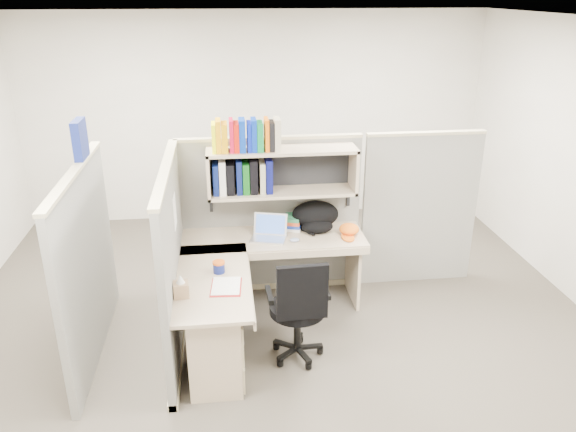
{
  "coord_description": "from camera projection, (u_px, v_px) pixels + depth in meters",
  "views": [
    {
      "loc": [
        -0.44,
        -4.3,
        2.94
      ],
      "look_at": [
        0.1,
        0.25,
        1.07
      ],
      "focal_mm": 35.0,
      "sensor_mm": 36.0,
      "label": 1
    }
  ],
  "objects": [
    {
      "name": "backpack",
      "position": [
        316.0,
        217.0,
        5.47
      ],
      "size": [
        0.54,
        0.46,
        0.27
      ],
      "primitive_type": null,
      "rotation": [
        0.0,
        0.0,
        0.25
      ],
      "color": "black",
      "rests_on": "desk"
    },
    {
      "name": "mouse",
      "position": [
        295.0,
        240.0,
        5.25
      ],
      "size": [
        0.1,
        0.07,
        0.03
      ],
      "primitive_type": "ellipsoid",
      "rotation": [
        0.0,
        0.0,
        -0.1
      ],
      "color": "#8594BD",
      "rests_on": "desk"
    },
    {
      "name": "book_stack",
      "position": [
        293.0,
        221.0,
        5.56
      ],
      "size": [
        0.26,
        0.3,
        0.13
      ],
      "primitive_type": null,
      "rotation": [
        0.0,
        0.0,
        -0.31
      ],
      "color": "gray",
      "rests_on": "desk"
    },
    {
      "name": "task_chair",
      "position": [
        298.0,
        325.0,
        4.65
      ],
      "size": [
        0.52,
        0.48,
        0.98
      ],
      "color": "black",
      "rests_on": "ground"
    },
    {
      "name": "laptop",
      "position": [
        268.0,
        228.0,
        5.26
      ],
      "size": [
        0.39,
        0.39,
        0.23
      ],
      "primitive_type": null,
      "rotation": [
        0.0,
        0.0,
        -0.28
      ],
      "color": "silver",
      "rests_on": "desk"
    },
    {
      "name": "paper_cup",
      "position": [
        272.0,
        227.0,
        5.45
      ],
      "size": [
        0.1,
        0.1,
        0.11
      ],
      "primitive_type": "cylinder",
      "rotation": [
        0.0,
        0.0,
        -0.35
      ],
      "color": "white",
      "rests_on": "desk"
    },
    {
      "name": "room_shell",
      "position": [
        279.0,
        165.0,
        4.5
      ],
      "size": [
        6.0,
        6.0,
        6.0
      ],
      "color": "beige",
      "rests_on": "ground"
    },
    {
      "name": "snack_canister",
      "position": [
        219.0,
        267.0,
        4.67
      ],
      "size": [
        0.1,
        0.1,
        0.1
      ],
      "color": "navy",
      "rests_on": "desk"
    },
    {
      "name": "cubicle",
      "position": [
        235.0,
        226.0,
        5.14
      ],
      "size": [
        3.79,
        1.84,
        1.95
      ],
      "color": "slate",
      "rests_on": "ground"
    },
    {
      "name": "orange_cap",
      "position": [
        349.0,
        229.0,
        5.4
      ],
      "size": [
        0.25,
        0.27,
        0.11
      ],
      "primitive_type": null,
      "rotation": [
        0.0,
        0.0,
        -0.32
      ],
      "color": "orange",
      "rests_on": "desk"
    },
    {
      "name": "desk",
      "position": [
        234.0,
        314.0,
        4.63
      ],
      "size": [
        1.74,
        1.75,
        0.73
      ],
      "color": "tan",
      "rests_on": "ground"
    },
    {
      "name": "tissue_box",
      "position": [
        181.0,
        286.0,
        4.29
      ],
      "size": [
        0.13,
        0.13,
        0.18
      ],
      "primitive_type": null,
      "rotation": [
        0.0,
        0.0,
        0.11
      ],
      "color": "tan",
      "rests_on": "desk"
    },
    {
      "name": "ground",
      "position": [
        280.0,
        335.0,
        5.11
      ],
      "size": [
        6.0,
        6.0,
        0.0
      ],
      "primitive_type": "plane",
      "color": "#36302A",
      "rests_on": "ground"
    },
    {
      "name": "loose_paper",
      "position": [
        226.0,
        286.0,
        4.48
      ],
      "size": [
        0.24,
        0.31,
        0.0
      ],
      "primitive_type": null,
      "rotation": [
        0.0,
        0.0,
        -0.08
      ],
      "color": "silver",
      "rests_on": "desk"
    }
  ]
}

